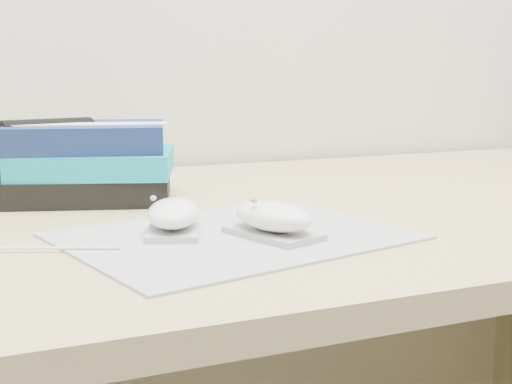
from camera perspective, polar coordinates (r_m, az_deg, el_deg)
name	(u,v)px	position (r m, az deg, el deg)	size (l,w,h in m)	color
desk	(238,355)	(1.07, -1.45, -12.90)	(1.60, 0.80, 0.73)	tan
mousepad	(233,236)	(0.77, -1.84, -3.54)	(0.34, 0.27, 0.00)	gray
mouse_rear	(173,216)	(0.78, -6.62, -1.92)	(0.09, 0.11, 0.04)	#ADADB0
mouse_front	(273,219)	(0.76, 1.38, -2.19)	(0.09, 0.12, 0.04)	#9F9FA2
usb_cable	(3,248)	(0.75, -19.60, -4.25)	(0.00, 0.00, 0.23)	white
book_stack	(91,162)	(1.01, -13.06, 2.36)	(0.26, 0.23, 0.11)	black
pouch	(49,161)	(1.02, -16.26, 2.41)	(0.14, 0.11, 0.11)	black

